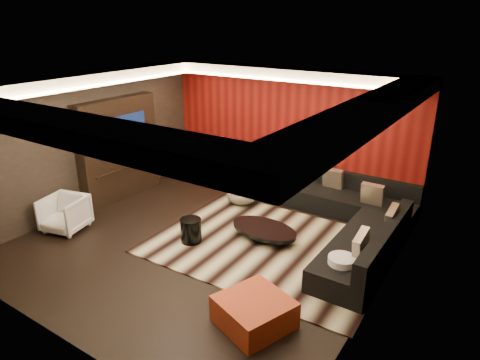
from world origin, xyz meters
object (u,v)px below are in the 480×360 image
Objects in this scene: coffee_table at (264,233)px; white_side_table at (341,272)px; drum_stool at (191,230)px; orange_ottoman at (254,312)px; armchair at (65,214)px; sectional_sofa at (339,213)px.

coffee_table is 2.54× the size of white_side_table.
drum_stool is 2.72m from white_side_table.
drum_stool is at bearing 149.34° from orange_ottoman.
white_side_table is at bearing -20.64° from coffee_table.
drum_stool is 0.52× the size of orange_ottoman.
sectional_sofa reaches higher than armchair.
armchair is 5.19m from sectional_sofa.
orange_ottoman is (2.08, -1.24, -0.05)m from drum_stool.
white_side_table is 1.55m from orange_ottoman.
drum_stool is 2.42m from orange_ottoman.
armchair is at bearing -167.51° from white_side_table.
coffee_table is 1.76× the size of armchair.
drum_stool is at bearing -141.70° from coffee_table.
white_side_table is 0.14× the size of sectional_sofa.
white_side_table is (2.72, 0.18, 0.02)m from drum_stool.
sectional_sofa is at bearing 46.60° from drum_stool.
drum_stool is at bearing -133.40° from sectional_sofa.
white_side_table is 0.69× the size of armchair.
orange_ottoman is at bearing -30.66° from drum_stool.
drum_stool is 2.84m from sectional_sofa.
orange_ottoman is at bearing -87.70° from sectional_sofa.
sectional_sofa reaches higher than drum_stool.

